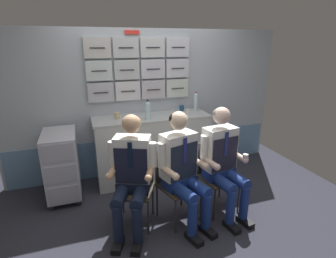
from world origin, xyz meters
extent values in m
cube|color=#2A2B35|center=(0.00, 0.00, -0.02)|extent=(4.80, 4.80, 0.04)
cube|color=#ABB4BE|center=(0.00, 1.38, 1.07)|extent=(4.20, 0.06, 2.15)
cube|color=#6288AE|center=(0.00, 1.34, 0.29)|extent=(4.12, 0.01, 0.57)
cube|color=#B2B2BB|center=(-0.69, 1.32, 1.30)|extent=(0.35, 0.06, 0.27)
cylinder|color=#2A2125|center=(-0.69, 1.28, 1.30)|extent=(0.20, 0.01, 0.01)
cube|color=silver|center=(-0.32, 1.32, 1.30)|extent=(0.35, 0.06, 0.27)
cylinder|color=#2A262B|center=(-0.32, 1.28, 1.30)|extent=(0.20, 0.01, 0.01)
cube|color=#B6B2BE|center=(0.06, 1.32, 1.30)|extent=(0.35, 0.06, 0.27)
cylinder|color=#2A2221|center=(0.06, 1.28, 1.30)|extent=(0.20, 0.01, 0.01)
cube|color=silver|center=(0.43, 1.32, 1.30)|extent=(0.35, 0.06, 0.27)
cylinder|color=#1D2A26|center=(0.43, 1.28, 1.30)|extent=(0.20, 0.01, 0.01)
cube|color=silver|center=(-0.69, 1.32, 1.60)|extent=(0.35, 0.06, 0.27)
cylinder|color=#292329|center=(-0.69, 1.28, 1.60)|extent=(0.20, 0.01, 0.01)
cube|color=#B7BDBF|center=(-0.32, 1.32, 1.60)|extent=(0.35, 0.06, 0.27)
cylinder|color=#21222B|center=(-0.32, 1.28, 1.60)|extent=(0.20, 0.01, 0.01)
cube|color=silver|center=(0.06, 1.32, 1.60)|extent=(0.35, 0.06, 0.27)
cylinder|color=#271C2F|center=(0.06, 1.28, 1.60)|extent=(0.20, 0.01, 0.01)
cube|color=silver|center=(0.43, 1.32, 1.60)|extent=(0.35, 0.06, 0.27)
cylinder|color=#292524|center=(0.43, 1.28, 1.60)|extent=(0.20, 0.01, 0.01)
cube|color=beige|center=(-0.69, 1.32, 1.89)|extent=(0.35, 0.06, 0.27)
cylinder|color=#222929|center=(-0.69, 1.28, 1.89)|extent=(0.20, 0.01, 0.01)
cube|color=silver|center=(-0.32, 1.32, 1.89)|extent=(0.35, 0.06, 0.27)
cylinder|color=#1D222E|center=(-0.32, 1.28, 1.89)|extent=(0.20, 0.01, 0.01)
cube|color=silver|center=(0.06, 1.32, 1.89)|extent=(0.35, 0.06, 0.27)
cylinder|color=black|center=(0.06, 1.28, 1.89)|extent=(0.20, 0.01, 0.01)
cube|color=silver|center=(0.43, 1.32, 1.89)|extent=(0.35, 0.06, 0.27)
cylinder|color=#29292B|center=(0.43, 1.28, 1.89)|extent=(0.20, 0.01, 0.01)
cube|color=red|center=(-0.22, 1.33, 2.09)|extent=(0.20, 0.02, 0.05)
cube|color=#BABEBF|center=(-0.03, 1.09, 0.47)|extent=(1.63, 0.52, 0.93)
cube|color=#ABAFB0|center=(-0.03, 1.09, 0.95)|extent=(1.67, 0.53, 0.03)
sphere|color=black|center=(-1.43, 0.67, 0.04)|extent=(0.07, 0.07, 0.07)
sphere|color=black|center=(-1.12, 0.67, 0.04)|extent=(0.07, 0.07, 0.07)
sphere|color=black|center=(-1.43, 1.22, 0.04)|extent=(0.07, 0.07, 0.07)
sphere|color=black|center=(-1.12, 1.22, 0.04)|extent=(0.07, 0.07, 0.07)
cube|color=silver|center=(-1.28, 0.95, 0.48)|extent=(0.40, 0.64, 0.82)
cube|color=#AAAAB6|center=(-1.28, 0.62, 0.21)|extent=(0.35, 0.01, 0.22)
cube|color=#AAAAB6|center=(-1.28, 0.62, 0.48)|extent=(0.35, 0.01, 0.22)
cube|color=#AAAAB6|center=(-1.28, 0.62, 0.75)|extent=(0.35, 0.01, 0.22)
cylinder|color=#28282D|center=(-1.28, 0.65, 0.87)|extent=(0.32, 0.02, 0.02)
cylinder|color=#2D2D33|center=(-0.75, 0.01, 0.20)|extent=(0.02, 0.02, 0.40)
cylinder|color=#2D2D33|center=(-0.42, -0.13, 0.20)|extent=(0.02, 0.02, 0.40)
cylinder|color=#2D2D33|center=(-0.61, 0.34, 0.20)|extent=(0.02, 0.02, 0.40)
cylinder|color=#2D2D33|center=(-0.28, 0.20, 0.20)|extent=(0.02, 0.02, 0.40)
cube|color=#3D3426|center=(-0.51, 0.11, 0.42)|extent=(0.52, 0.52, 0.02)
cube|color=#3D3426|center=(-0.44, 0.28, 0.63)|extent=(0.35, 0.17, 0.40)
cylinder|color=#2D2D33|center=(-0.61, 0.34, 0.63)|extent=(0.02, 0.02, 0.40)
cylinder|color=#2D2D33|center=(-0.28, 0.20, 0.63)|extent=(0.02, 0.02, 0.40)
cube|color=black|center=(-0.76, -0.22, 0.03)|extent=(0.17, 0.24, 0.06)
cube|color=black|center=(-0.58, -0.29, 0.03)|extent=(0.17, 0.24, 0.06)
cylinder|color=black|center=(-0.74, -0.18, 0.26)|extent=(0.10, 0.10, 0.40)
cylinder|color=black|center=(-0.56, -0.26, 0.26)|extent=(0.10, 0.10, 0.40)
cylinder|color=black|center=(-0.67, -0.02, 0.48)|extent=(0.27, 0.41, 0.13)
cylinder|color=black|center=(-0.49, -0.09, 0.48)|extent=(0.27, 0.41, 0.13)
cube|color=black|center=(-0.51, 0.11, 0.49)|extent=(0.40, 0.32, 0.12)
cube|color=white|center=(-0.51, 0.12, 0.79)|extent=(0.42, 0.33, 0.49)
cube|color=black|center=(-0.55, 0.03, 0.75)|extent=(0.32, 0.14, 0.40)
cube|color=black|center=(-0.55, 0.02, 0.88)|extent=(0.04, 0.02, 0.28)
cylinder|color=white|center=(-0.70, 0.21, 0.85)|extent=(0.08, 0.08, 0.27)
cylinder|color=tan|center=(-0.73, 0.10, 0.69)|extent=(0.16, 0.25, 0.07)
sphere|color=tan|center=(-0.77, 0.00, 0.69)|extent=(0.08, 0.08, 0.08)
cylinder|color=white|center=(-0.31, 0.04, 0.85)|extent=(0.08, 0.08, 0.27)
cylinder|color=tan|center=(-0.37, -0.05, 0.69)|extent=(0.16, 0.25, 0.07)
sphere|color=tan|center=(-0.41, -0.16, 0.69)|extent=(0.08, 0.08, 0.08)
sphere|color=tan|center=(-0.51, 0.12, 1.18)|extent=(0.20, 0.20, 0.20)
ellipsoid|color=tan|center=(-0.50, 0.14, 1.20)|extent=(0.25, 0.24, 0.14)
cylinder|color=#2D2D33|center=(-0.14, -0.19, 0.20)|extent=(0.02, 0.02, 0.40)
cylinder|color=#2D2D33|center=(0.21, -0.09, 0.20)|extent=(0.02, 0.02, 0.40)
cylinder|color=#2D2D33|center=(-0.24, 0.15, 0.20)|extent=(0.02, 0.02, 0.40)
cylinder|color=#2D2D33|center=(0.11, 0.26, 0.20)|extent=(0.02, 0.02, 0.40)
cube|color=#3D3426|center=(-0.02, 0.03, 0.42)|extent=(0.50, 0.50, 0.02)
cube|color=#3D3426|center=(-0.07, 0.21, 0.63)|extent=(0.36, 0.13, 0.40)
cylinder|color=#2D2D33|center=(-0.24, 0.15, 0.63)|extent=(0.02, 0.02, 0.40)
cylinder|color=#2D2D33|center=(0.11, 0.26, 0.63)|extent=(0.02, 0.02, 0.40)
cube|color=black|center=(0.00, -0.38, 0.03)|extent=(0.15, 0.24, 0.06)
cube|color=black|center=(0.19, -0.32, 0.03)|extent=(0.15, 0.24, 0.06)
cylinder|color=navy|center=(-0.01, -0.34, 0.26)|extent=(0.10, 0.10, 0.40)
cylinder|color=navy|center=(0.18, -0.28, 0.26)|extent=(0.10, 0.10, 0.40)
cylinder|color=navy|center=(-0.06, -0.17, 0.48)|extent=(0.24, 0.42, 0.13)
cylinder|color=navy|center=(0.13, -0.11, 0.48)|extent=(0.24, 0.42, 0.13)
cube|color=navy|center=(-0.02, 0.03, 0.49)|extent=(0.40, 0.29, 0.12)
cube|color=white|center=(-0.02, 0.05, 0.80)|extent=(0.42, 0.31, 0.50)
cube|color=#1C2436|center=(0.01, -0.05, 0.76)|extent=(0.34, 0.11, 0.40)
cube|color=navy|center=(0.01, -0.06, 0.89)|extent=(0.04, 0.02, 0.28)
cylinder|color=white|center=(-0.23, -0.01, 0.85)|extent=(0.08, 0.08, 0.27)
cylinder|color=beige|center=(-0.18, -0.11, 0.70)|extent=(0.14, 0.26, 0.07)
sphere|color=beige|center=(-0.15, -0.22, 0.70)|extent=(0.08, 0.08, 0.08)
cylinder|color=white|center=(0.19, 0.11, 0.85)|extent=(0.08, 0.08, 0.27)
cylinder|color=beige|center=(0.20, 0.00, 0.70)|extent=(0.14, 0.26, 0.07)
sphere|color=beige|center=(0.23, -0.11, 0.70)|extent=(0.08, 0.08, 0.08)
sphere|color=beige|center=(-0.02, 0.05, 1.19)|extent=(0.20, 0.20, 0.20)
ellipsoid|color=black|center=(-0.03, 0.07, 1.20)|extent=(0.24, 0.23, 0.14)
cylinder|color=#2D2D33|center=(0.36, -0.14, 0.20)|extent=(0.02, 0.02, 0.40)
cylinder|color=#2D2D33|center=(0.71, -0.08, 0.20)|extent=(0.02, 0.02, 0.40)
cylinder|color=#2D2D33|center=(0.30, 0.22, 0.20)|extent=(0.02, 0.02, 0.40)
cylinder|color=#2D2D33|center=(0.66, 0.27, 0.20)|extent=(0.02, 0.02, 0.40)
cube|color=#3D3426|center=(0.51, 0.07, 0.42)|extent=(0.46, 0.46, 0.02)
cube|color=#3D3426|center=(0.48, 0.25, 0.63)|extent=(0.37, 0.08, 0.40)
cylinder|color=#2D2D33|center=(0.30, 0.22, 0.63)|extent=(0.02, 0.02, 0.40)
cylinder|color=#2D2D33|center=(0.66, 0.27, 0.63)|extent=(0.02, 0.02, 0.40)
cube|color=black|center=(0.47, -0.34, 0.03)|extent=(0.12, 0.23, 0.06)
cube|color=black|center=(0.66, -0.31, 0.03)|extent=(0.12, 0.23, 0.06)
cylinder|color=navy|center=(0.46, -0.30, 0.26)|extent=(0.10, 0.10, 0.40)
cylinder|color=navy|center=(0.66, -0.27, 0.26)|extent=(0.10, 0.10, 0.40)
cylinder|color=navy|center=(0.44, -0.12, 0.48)|extent=(0.19, 0.41, 0.13)
cylinder|color=navy|center=(0.63, -0.09, 0.48)|extent=(0.19, 0.41, 0.13)
cube|color=navy|center=(0.51, 0.07, 0.49)|extent=(0.38, 0.25, 0.12)
cube|color=white|center=(0.50, 0.09, 0.80)|extent=(0.40, 0.26, 0.50)
cube|color=#232234|center=(0.52, -0.02, 0.76)|extent=(0.34, 0.06, 0.40)
cube|color=navy|center=(0.52, -0.03, 0.89)|extent=(0.04, 0.01, 0.28)
cylinder|color=white|center=(0.29, 0.05, 0.85)|extent=(0.08, 0.08, 0.27)
cylinder|color=beige|center=(0.33, -0.05, 0.70)|extent=(0.10, 0.26, 0.07)
sphere|color=beige|center=(0.34, -0.16, 0.70)|extent=(0.08, 0.08, 0.08)
cylinder|color=white|center=(0.72, 0.12, 0.85)|extent=(0.08, 0.08, 0.27)
cylinder|color=beige|center=(0.72, 0.01, 0.70)|extent=(0.10, 0.26, 0.07)
sphere|color=beige|center=(0.73, -0.11, 0.70)|extent=(0.08, 0.08, 0.08)
cylinder|color=silver|center=(0.73, -0.11, 0.74)|extent=(0.06, 0.06, 0.06)
sphere|color=beige|center=(0.50, 0.09, 1.18)|extent=(0.20, 0.20, 0.20)
ellipsoid|color=gray|center=(0.50, 0.10, 1.20)|extent=(0.22, 0.20, 0.14)
cylinder|color=silver|center=(-0.12, 0.96, 1.07)|extent=(0.07, 0.07, 0.22)
cone|color=silver|center=(-0.12, 0.96, 1.20)|extent=(0.07, 0.07, 0.02)
cylinder|color=black|center=(-0.12, 0.96, 1.22)|extent=(0.03, 0.03, 0.02)
cylinder|color=silver|center=(0.70, 1.20, 1.09)|extent=(0.06, 0.06, 0.25)
cone|color=silver|center=(0.70, 1.20, 1.22)|extent=(0.06, 0.06, 0.02)
cylinder|color=red|center=(0.70, 1.20, 1.24)|extent=(0.03, 0.03, 0.02)
cylinder|color=tan|center=(-0.52, 1.11, 1.01)|extent=(0.07, 0.07, 0.09)
cylinder|color=#382114|center=(-0.52, 1.11, 1.05)|extent=(0.06, 0.06, 0.01)
cylinder|color=silver|center=(0.49, 1.04, 1.00)|extent=(0.06, 0.06, 0.07)
cylinder|color=#382114|center=(0.49, 1.04, 1.03)|extent=(0.05, 0.05, 0.01)
cylinder|color=navy|center=(0.49, 1.25, 1.00)|extent=(0.07, 0.07, 0.08)
cylinder|color=#382114|center=(0.49, 1.25, 1.04)|extent=(0.06, 0.06, 0.01)
camera|label=1|loc=(-0.96, -2.39, 1.97)|focal=28.02mm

